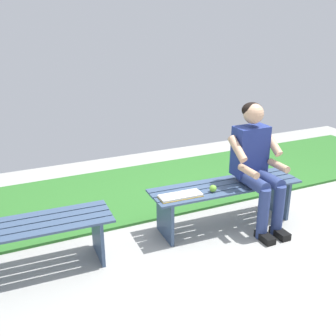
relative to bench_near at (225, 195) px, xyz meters
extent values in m
cube|color=#9E9E99|center=(1.01, 1.00, -0.36)|extent=(10.00, 7.00, 0.04)
cube|color=#2D6B28|center=(1.01, -1.15, -0.32)|extent=(9.00, 1.57, 0.03)
cube|color=#384C6B|center=(-0.01, -0.16, 0.10)|extent=(1.56, 0.15, 0.02)
cube|color=#384C6B|center=(0.00, -0.05, 0.10)|extent=(1.56, 0.15, 0.02)
cube|color=#384C6B|center=(0.00, 0.05, 0.10)|extent=(1.56, 0.15, 0.02)
cube|color=#384C6B|center=(0.01, 0.16, 0.10)|extent=(1.56, 0.15, 0.02)
cube|color=#384C6B|center=(-0.66, 0.02, -0.12)|extent=(0.04, 0.38, 0.43)
cube|color=#384C6B|center=(0.66, -0.02, -0.12)|extent=(0.04, 0.38, 0.43)
cube|color=#384C6B|center=(2.02, -0.16, 0.10)|extent=(1.62, 0.15, 0.02)
cube|color=#384C6B|center=(2.02, -0.05, 0.10)|extent=(1.62, 0.15, 0.02)
cube|color=#384C6B|center=(2.03, 0.05, 0.10)|extent=(1.62, 0.15, 0.02)
cube|color=#384C6B|center=(2.03, 0.16, 0.10)|extent=(1.62, 0.15, 0.02)
cube|color=#384C6B|center=(1.34, 0.03, -0.12)|extent=(0.04, 0.38, 0.43)
cube|color=navy|center=(-0.28, -0.02, 0.43)|extent=(0.34, 0.20, 0.50)
sphere|color=tan|center=(-0.28, -0.01, 0.81)|extent=(0.20, 0.20, 0.20)
ellipsoid|color=black|center=(-0.28, -0.04, 0.84)|extent=(0.20, 0.19, 0.15)
cylinder|color=navy|center=(-0.37, 0.18, 0.18)|extent=(0.13, 0.40, 0.13)
cylinder|color=navy|center=(-0.19, 0.18, 0.18)|extent=(0.13, 0.40, 0.13)
cylinder|color=navy|center=(-0.37, 0.38, -0.08)|extent=(0.11, 0.11, 0.52)
cube|color=black|center=(-0.37, 0.44, -0.30)|extent=(0.10, 0.22, 0.07)
cylinder|color=navy|center=(-0.19, 0.38, -0.08)|extent=(0.11, 0.11, 0.52)
cube|color=black|center=(-0.19, 0.44, -0.30)|extent=(0.10, 0.22, 0.07)
cylinder|color=tan|center=(-0.49, 0.06, 0.50)|extent=(0.08, 0.28, 0.23)
cylinder|color=tan|center=(-0.46, 0.22, 0.32)|extent=(0.07, 0.26, 0.07)
cylinder|color=tan|center=(-0.07, 0.06, 0.50)|extent=(0.08, 0.28, 0.23)
cylinder|color=tan|center=(-0.10, 0.22, 0.32)|extent=(0.07, 0.26, 0.07)
sphere|color=#72B738|center=(0.20, 0.09, 0.15)|extent=(0.07, 0.07, 0.07)
cube|color=white|center=(0.43, 0.06, 0.12)|extent=(0.21, 0.16, 0.02)
cube|color=white|center=(0.64, 0.05, 0.12)|extent=(0.21, 0.16, 0.02)
cube|color=#BF8C1E|center=(0.54, 0.06, 0.11)|extent=(0.42, 0.17, 0.01)
camera|label=1|loc=(2.05, 3.05, 1.70)|focal=42.16mm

